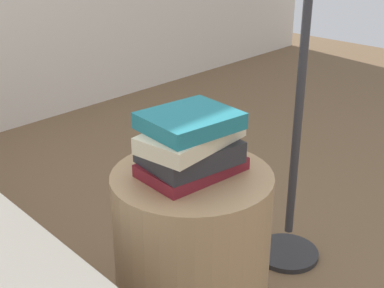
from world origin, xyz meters
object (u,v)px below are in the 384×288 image
book_teal (191,121)px  side_table (192,259)px  book_charcoal (189,153)px  book_cream (191,137)px  book_maroon (192,167)px

book_teal → side_table: bearing=34.8°
side_table → book_charcoal: bearing=111.3°
side_table → book_charcoal: book_charcoal is taller
side_table → book_charcoal: 0.34m
side_table → book_teal: book_teal is taller
side_table → book_teal: 0.44m
book_teal → book_cream: bearing=-84.3°
book_maroon → side_table: bearing=-127.8°
book_cream → book_maroon: bearing=34.6°
book_charcoal → book_teal: (-0.01, -0.01, 0.09)m
book_cream → book_teal: size_ratio=1.22×
book_maroon → book_charcoal: 0.05m
side_table → book_cream: size_ratio=1.97×
side_table → book_cream: book_cream is taller
book_cream → book_teal: bearing=83.5°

